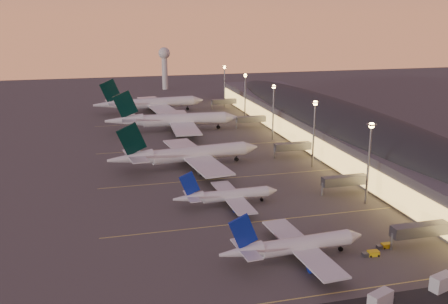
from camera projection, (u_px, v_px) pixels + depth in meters
ground at (256, 215)px, 147.01m from camera, size 700.00×700.00×0.00m
airliner_narrow_south at (294, 246)px, 119.55m from camera, size 37.62×33.67×13.44m
airliner_narrow_north at (227, 196)px, 153.62m from camera, size 33.50×29.88×11.99m
airliner_wide_near at (187, 155)px, 191.61m from camera, size 60.33×55.41×19.31m
airliner_wide_mid at (173, 120)px, 251.03m from camera, size 66.89×60.88×21.42m
airliner_wide_far at (150, 104)px, 297.95m from camera, size 66.64×61.06×21.31m
terminal_building at (336, 124)px, 227.21m from camera, size 56.35×255.00×17.46m
light_masts at (290, 111)px, 211.65m from camera, size 2.20×217.20×25.90m
radar_tower at (164, 61)px, 386.12m from camera, size 9.00×9.00×32.50m
lane_markings at (222, 174)px, 184.32m from camera, size 90.00×180.36×0.00m
baggage_tug_a at (385, 246)px, 126.07m from camera, size 3.86×1.79×1.14m
baggage_tug_b at (371, 254)px, 121.91m from camera, size 4.26×2.05×1.24m
catering_truck_a at (381, 300)px, 100.44m from camera, size 6.45×4.38×3.39m
catering_truck_b at (443, 282)px, 106.92m from camera, size 6.52×4.05×3.43m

